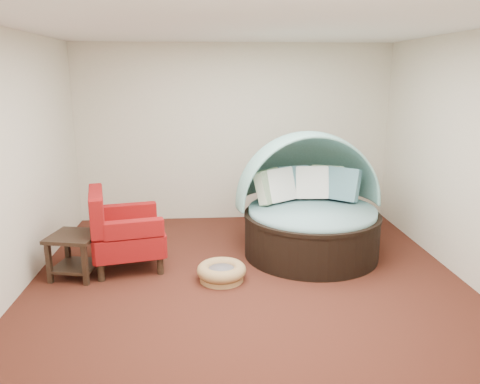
{
  "coord_description": "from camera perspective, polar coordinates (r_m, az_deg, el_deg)",
  "views": [
    {
      "loc": [
        -0.44,
        -4.97,
        2.33
      ],
      "look_at": [
        -0.04,
        0.6,
        0.91
      ],
      "focal_mm": 35.0,
      "sensor_mm": 36.0,
      "label": 1
    }
  ],
  "objects": [
    {
      "name": "ceiling",
      "position": [
        5.01,
        1.05,
        19.61
      ],
      "size": [
        5.0,
        5.0,
        0.0
      ],
      "primitive_type": "plane",
      "rotation": [
        3.14,
        0.0,
        0.0
      ],
      "color": "white",
      "rests_on": "wall_back"
    },
    {
      "name": "canopy_daybed",
      "position": [
        6.2,
        8.49,
        -0.71
      ],
      "size": [
        2.01,
        1.94,
        1.61
      ],
      "rotation": [
        0.0,
        0.0,
        0.11
      ],
      "color": "black",
      "rests_on": "floor"
    },
    {
      "name": "wall_left",
      "position": [
        5.46,
        -26.22,
        2.94
      ],
      "size": [
        0.0,
        5.0,
        5.0
      ],
      "primitive_type": "plane",
      "rotation": [
        1.57,
        0.0,
        1.57
      ],
      "color": "beige",
      "rests_on": "floor"
    },
    {
      "name": "red_armchair",
      "position": [
        5.9,
        -14.17,
        -4.72
      ],
      "size": [
        1.02,
        1.02,
        1.0
      ],
      "rotation": [
        0.0,
        0.0,
        0.22
      ],
      "color": "black",
      "rests_on": "floor"
    },
    {
      "name": "pet_basket",
      "position": [
        5.49,
        -2.27,
        -9.7
      ],
      "size": [
        0.72,
        0.72,
        0.2
      ],
      "rotation": [
        0.0,
        0.0,
        -0.32
      ],
      "color": "#986E45",
      "rests_on": "floor"
    },
    {
      "name": "wall_right",
      "position": [
        5.85,
        26.23,
        3.61
      ],
      "size": [
        0.0,
        5.0,
        5.0
      ],
      "primitive_type": "plane",
      "rotation": [
        1.57,
        0.0,
        -1.57
      ],
      "color": "beige",
      "rests_on": "floor"
    },
    {
      "name": "side_table",
      "position": [
        5.83,
        -19.44,
        -6.62
      ],
      "size": [
        0.64,
        0.64,
        0.52
      ],
      "rotation": [
        0.0,
        0.0,
        -0.21
      ],
      "color": "black",
      "rests_on": "floor"
    },
    {
      "name": "floor",
      "position": [
        5.5,
        0.92,
        -10.82
      ],
      "size": [
        5.0,
        5.0,
        0.0
      ],
      "primitive_type": "plane",
      "color": "#451B13",
      "rests_on": "ground"
    },
    {
      "name": "wall_back",
      "position": [
        7.54,
        -0.71,
        7.14
      ],
      "size": [
        5.0,
        0.0,
        5.0
      ],
      "primitive_type": "plane",
      "rotation": [
        1.57,
        0.0,
        0.0
      ],
      "color": "beige",
      "rests_on": "floor"
    },
    {
      "name": "wall_front",
      "position": [
        2.67,
        5.75,
        -6.2
      ],
      "size": [
        5.0,
        0.0,
        5.0
      ],
      "primitive_type": "plane",
      "rotation": [
        -1.57,
        0.0,
        0.0
      ],
      "color": "beige",
      "rests_on": "floor"
    }
  ]
}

